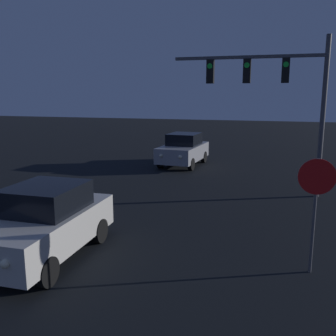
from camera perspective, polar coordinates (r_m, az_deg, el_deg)
The scene contains 4 objects.
car_near at distance 9.39m, azimuth -18.38°, elevation -7.91°, with size 1.95×4.00×1.73m.
car_far at distance 20.45m, azimuth 2.34°, elevation 2.81°, with size 2.15×4.08×1.73m.
traffic_signal_mast at distance 14.84m, azimuth 16.18°, elevation 11.76°, with size 5.68×0.30×5.91m.
stop_sign at distance 8.47m, azimuth 21.59°, elevation -3.66°, with size 0.76×0.07×2.53m.
Camera 1 is at (3.24, 3.73, 3.84)m, focal length 40.00 mm.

